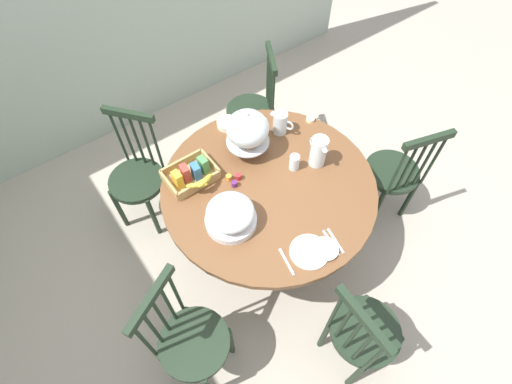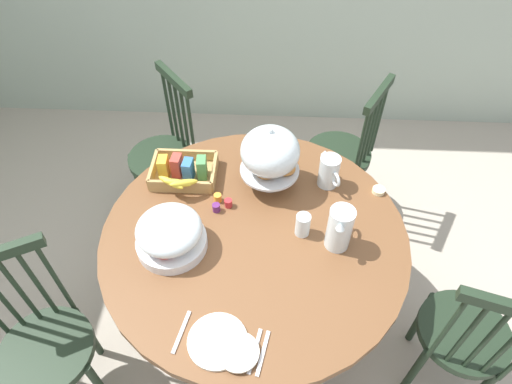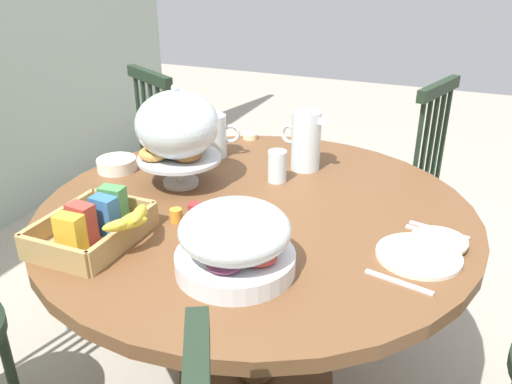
{
  "view_description": "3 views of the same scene",
  "coord_description": "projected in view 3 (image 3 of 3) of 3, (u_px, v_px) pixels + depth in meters",
  "views": [
    {
      "loc": [
        -0.83,
        -1.11,
        2.67
      ],
      "look_at": [
        -0.01,
        -0.01,
        0.74
      ],
      "focal_mm": 27.05,
      "sensor_mm": 36.0,
      "label": 1
    },
    {
      "loc": [
        0.15,
        -1.19,
        2.28
      ],
      "look_at": [
        0.09,
        0.14,
        0.84
      ],
      "focal_mm": 30.75,
      "sensor_mm": 36.0,
      "label": 2
    },
    {
      "loc": [
        -1.26,
        -0.57,
        1.47
      ],
      "look_at": [
        0.09,
        -0.01,
        0.79
      ],
      "focal_mm": 36.8,
      "sensor_mm": 36.0,
      "label": 3
    }
  ],
  "objects": [
    {
      "name": "milk_pitcher",
      "position": [
        214.0,
        138.0,
        1.99
      ],
      "size": [
        0.1,
        0.17,
        0.17
      ],
      "color": "silver",
      "rests_on": "dining_table"
    },
    {
      "name": "china_plate_large",
      "position": [
        419.0,
        255.0,
        1.36
      ],
      "size": [
        0.22,
        0.22,
        0.01
      ],
      "primitive_type": "cylinder",
      "color": "white",
      "rests_on": "dining_table"
    },
    {
      "name": "china_plate_small",
      "position": [
        439.0,
        241.0,
        1.41
      ],
      "size": [
        0.15,
        0.15,
        0.01
      ],
      "primitive_type": "cylinder",
      "color": "white",
      "rests_on": "china_plate_large"
    },
    {
      "name": "cereal_basket",
      "position": [
        97.0,
        226.0,
        1.42
      ],
      "size": [
        0.32,
        0.3,
        0.12
      ],
      "color": "tan",
      "rests_on": "dining_table"
    },
    {
      "name": "orange_juice_pitcher",
      "position": [
        306.0,
        143.0,
        1.87
      ],
      "size": [
        0.11,
        0.19,
        0.21
      ],
      "color": "silver",
      "rests_on": "dining_table"
    },
    {
      "name": "dinner_fork",
      "position": [
        439.0,
        230.0,
        1.49
      ],
      "size": [
        0.05,
        0.17,
        0.01
      ],
      "primitive_type": "cube",
      "rotation": [
        0.0,
        0.0,
        4.5
      ],
      "color": "silver",
      "rests_on": "dining_table"
    },
    {
      "name": "table_knife",
      "position": [
        435.0,
        234.0,
        1.47
      ],
      "size": [
        0.05,
        0.17,
        0.01
      ],
      "primitive_type": "cube",
      "rotation": [
        0.0,
        0.0,
        4.5
      ],
      "color": "silver",
      "rests_on": "dining_table"
    },
    {
      "name": "dining_table",
      "position": [
        256.0,
        257.0,
        1.71
      ],
      "size": [
        1.35,
        1.35,
        0.74
      ],
      "color": "brown",
      "rests_on": "ground_plane"
    },
    {
      "name": "windsor_chair_near_window",
      "position": [
        132.0,
        186.0,
        2.46
      ],
      "size": [
        0.45,
        0.45,
        0.97
      ],
      "color": "#1E2D1E",
      "rests_on": "ground_plane"
    },
    {
      "name": "windsor_chair_host_seat",
      "position": [
        395.0,
        190.0,
        2.42
      ],
      "size": [
        0.42,
        0.42,
        0.97
      ],
      "color": "#1E2D1E",
      "rests_on": "ground_plane"
    },
    {
      "name": "butter_dish",
      "position": [
        250.0,
        136.0,
        2.2
      ],
      "size": [
        0.06,
        0.06,
        0.02
      ],
      "primitive_type": "cylinder",
      "color": "beige",
      "rests_on": "dining_table"
    },
    {
      "name": "soup_spoon",
      "position": [
        399.0,
        282.0,
        1.26
      ],
      "size": [
        0.05,
        0.17,
        0.01
      ],
      "primitive_type": "cube",
      "rotation": [
        0.0,
        0.0,
        4.5
      ],
      "color": "silver",
      "rests_on": "dining_table"
    },
    {
      "name": "jam_jar_strawberry",
      "position": [
        194.0,
        210.0,
        1.57
      ],
      "size": [
        0.04,
        0.04,
        0.04
      ],
      "primitive_type": "cylinder",
      "color": "#B7282D",
      "rests_on": "dining_table"
    },
    {
      "name": "fruit_platter_covered",
      "position": [
        235.0,
        241.0,
        1.27
      ],
      "size": [
        0.3,
        0.3,
        0.18
      ],
      "color": "silver",
      "rests_on": "dining_table"
    },
    {
      "name": "jam_jar_grape",
      "position": [
        194.0,
        219.0,
        1.51
      ],
      "size": [
        0.04,
        0.04,
        0.04
      ],
      "primitive_type": "cylinder",
      "color": "#5B2366",
      "rests_on": "dining_table"
    },
    {
      "name": "cereal_bowl",
      "position": [
        117.0,
        164.0,
        1.89
      ],
      "size": [
        0.14,
        0.14,
        0.04
      ],
      "primitive_type": "cylinder",
      "color": "white",
      "rests_on": "dining_table"
    },
    {
      "name": "pastry_stand_with_dome",
      "position": [
        177.0,
        129.0,
        1.7
      ],
      "size": [
        0.28,
        0.28,
        0.34
      ],
      "color": "silver",
      "rests_on": "dining_table"
    },
    {
      "name": "jam_jar_apricot",
      "position": [
        176.0,
        215.0,
        1.53
      ],
      "size": [
        0.04,
        0.04,
        0.04
      ],
      "primitive_type": "cylinder",
      "color": "orange",
      "rests_on": "dining_table"
    },
    {
      "name": "drinking_glass",
      "position": [
        276.0,
        166.0,
        1.79
      ],
      "size": [
        0.06,
        0.06,
        0.11
      ],
      "primitive_type": "cylinder",
      "color": "silver",
      "rests_on": "dining_table"
    }
  ]
}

